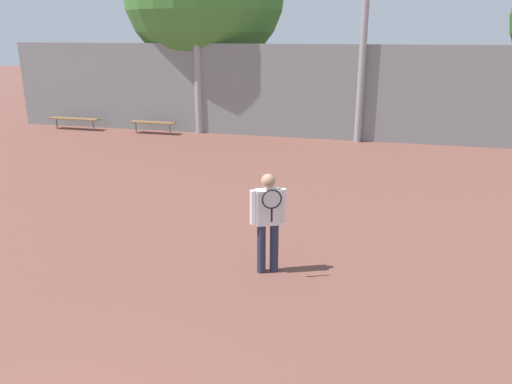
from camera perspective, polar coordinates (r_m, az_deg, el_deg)
The scene contains 4 objects.
tennis_player at distance 7.92m, azimuth 1.39°, elevation -2.90°, with size 0.54×0.50×1.66m.
bench_courtside_near at distance 19.88m, azimuth -11.75°, elevation 7.73°, with size 1.80×0.40×0.46m.
bench_courtside_far at distance 21.63m, azimuth -20.06°, elevation 7.83°, with size 2.11×0.40×0.46m.
back_fence at distance 18.51m, azimuth 6.33°, elevation 11.25°, with size 24.48×0.06×3.37m.
Camera 1 is at (2.74, -1.59, 3.74)m, focal length 35.00 mm.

